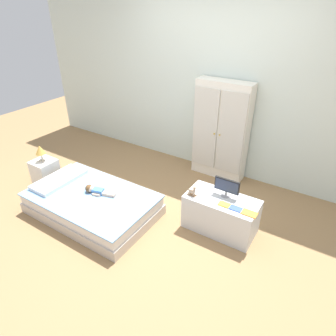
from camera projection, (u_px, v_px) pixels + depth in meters
ground_plane at (153, 221)px, 3.50m from camera, size 10.00×10.00×0.02m
back_wall at (217, 79)px, 3.96m from camera, size 6.40×0.05×2.70m
bed at (92, 204)px, 3.56m from camera, size 1.52×0.94×0.27m
pillow at (59, 179)px, 3.74m from camera, size 0.32×0.67×0.05m
doll at (95, 190)px, 3.50m from camera, size 0.39×0.18×0.10m
nightstand at (46, 173)px, 4.08m from camera, size 0.29×0.29×0.38m
table_lamp at (40, 150)px, 3.90m from camera, size 0.13×0.13×0.23m
wardrobe at (221, 131)px, 4.08m from camera, size 0.76×0.27×1.39m
tv_stand at (221, 214)px, 3.26m from camera, size 0.79×0.40×0.42m
tv_monitor at (227, 186)px, 3.14m from camera, size 0.28×0.10×0.21m
rocking_horse_toy at (193, 191)px, 3.18m from camera, size 0.11×0.04×0.13m
book_yellow at (224, 204)px, 3.06m from camera, size 0.12×0.08×0.01m
book_blue at (236, 209)px, 3.00m from camera, size 0.13×0.08×0.01m
book_orange at (249, 213)px, 2.94m from camera, size 0.16×0.10×0.01m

